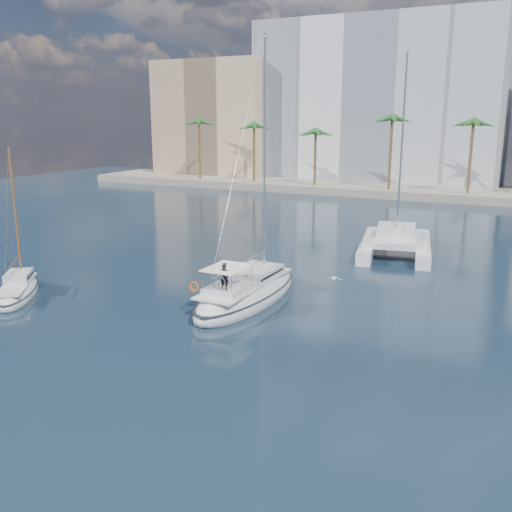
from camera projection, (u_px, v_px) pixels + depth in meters
The scene contains 10 objects.
ground at pixel (261, 320), 34.40m from camera, with size 160.00×160.00×0.00m, color black.
quay at pixel (433, 192), 87.43m from camera, with size 120.00×14.00×1.20m, color gray.
building_modern at pixel (380, 104), 99.81m from camera, with size 42.00×16.00×28.00m, color white.
building_tan_left at pixel (220, 121), 109.87m from camera, with size 22.00×14.00×22.00m, color tan.
palm_left at pixel (226, 126), 96.16m from camera, with size 3.60×3.60×12.30m.
palm_centre at pixel (433, 128), 81.62m from camera, with size 3.60×3.60×12.30m.
main_sloop at pixel (247, 293), 37.84m from camera, with size 4.02×12.16×17.98m.
small_sloop at pixel (18, 291), 38.80m from camera, with size 6.19×7.33×10.58m.
catamaran at pixel (396, 240), 50.99m from camera, with size 8.02×12.75×17.30m.
seagull at pixel (334, 278), 39.39m from camera, with size 1.24×0.53×0.23m.
Camera 1 is at (14.04, -29.28, 12.00)m, focal length 40.00 mm.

